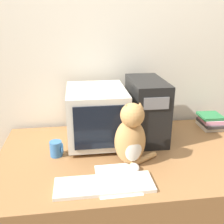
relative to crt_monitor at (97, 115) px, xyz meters
The scene contains 10 objects.
wall_back 0.51m from the crt_monitor, 60.32° to the left, with size 7.00×0.05×2.50m.
desk 0.63m from the crt_monitor, 43.92° to the right, with size 1.64×0.95×0.74m.
crt_monitor is the anchor object (origin of this frame).
computer_tower 0.34m from the crt_monitor, ahead, with size 0.22×0.43×0.41m.
keyboard 0.54m from the crt_monitor, 90.78° to the right, with size 0.50×0.17×0.02m.
cat 0.35m from the crt_monitor, 61.60° to the right, with size 0.27×0.22×0.37m.
book_stack 0.90m from the crt_monitor, ahead, with size 0.17×0.20×0.10m.
pen 0.49m from the crt_monitor, 100.49° to the right, with size 0.15×0.06×0.01m.
paper_sheet 0.50m from the crt_monitor, 81.94° to the right, with size 0.22×0.30×0.00m.
mug 0.34m from the crt_monitor, 147.34° to the right, with size 0.08×0.07×0.10m.
Camera 1 is at (-0.32, -0.94, 1.55)m, focal length 42.00 mm.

